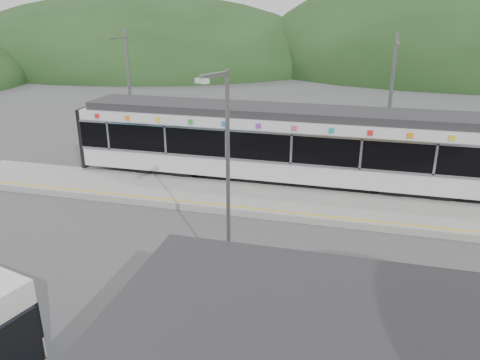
# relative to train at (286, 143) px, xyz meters

# --- Properties ---
(ground) EXTENTS (120.00, 120.00, 0.00)m
(ground) POSITION_rel_train_xyz_m (-2.33, -6.00, -2.06)
(ground) COLOR #4C4C4F
(ground) RESTS_ON ground
(hills) EXTENTS (146.00, 149.00, 26.00)m
(hills) POSITION_rel_train_xyz_m (3.86, -0.71, -2.06)
(hills) COLOR #1E3D19
(hills) RESTS_ON ground
(platform) EXTENTS (26.00, 3.20, 0.30)m
(platform) POSITION_rel_train_xyz_m (-2.33, -2.70, -1.91)
(platform) COLOR #9E9E99
(platform) RESTS_ON ground
(yellow_line) EXTENTS (26.00, 0.10, 0.01)m
(yellow_line) POSITION_rel_train_xyz_m (-2.33, -4.00, -1.76)
(yellow_line) COLOR yellow
(yellow_line) RESTS_ON platform
(train) EXTENTS (20.44, 3.01, 3.74)m
(train) POSITION_rel_train_xyz_m (0.00, 0.00, 0.00)
(train) COLOR black
(train) RESTS_ON ground
(catenary_mast_west) EXTENTS (0.18, 1.80, 7.00)m
(catenary_mast_west) POSITION_rel_train_xyz_m (-9.33, 2.56, 1.58)
(catenary_mast_west) COLOR slate
(catenary_mast_west) RESTS_ON ground
(catenary_mast_east) EXTENTS (0.18, 1.80, 7.00)m
(catenary_mast_east) POSITION_rel_train_xyz_m (4.67, 2.56, 1.58)
(catenary_mast_east) COLOR slate
(catenary_mast_east) RESTS_ON ground
(lamp_post) EXTENTS (0.56, 1.20, 6.59)m
(lamp_post) POSITION_rel_train_xyz_m (-0.28, -9.13, 1.86)
(lamp_post) COLOR slate
(lamp_post) RESTS_ON ground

